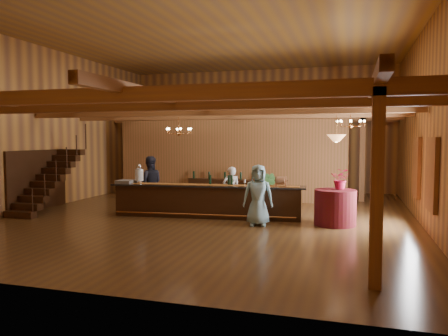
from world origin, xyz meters
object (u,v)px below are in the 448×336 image
(backbar_shelf, at_px, (225,190))
(floor_plant, at_px, (267,190))
(beverage_dispenser, at_px, (139,174))
(bartender, at_px, (231,190))
(staff_second, at_px, (150,183))
(chandelier_right, at_px, (351,123))
(tasting_bar, at_px, (207,201))
(chandelier_left, at_px, (179,131))
(guest, at_px, (258,195))
(pendant_lamp, at_px, (336,138))
(raffle_drum, at_px, (281,181))
(round_table, at_px, (335,207))

(backbar_shelf, height_order, floor_plant, floor_plant)
(beverage_dispenser, bearing_deg, bartender, 19.30)
(floor_plant, bearing_deg, bartender, -114.05)
(bartender, distance_m, staff_second, 2.83)
(chandelier_right, bearing_deg, tasting_bar, -169.38)
(tasting_bar, xyz_separation_m, chandelier_left, (-0.88, -0.02, 2.12))
(beverage_dispenser, xyz_separation_m, backbar_shelf, (1.72, 3.69, -0.86))
(staff_second, relative_size, guest, 1.07)
(pendant_lamp, bearing_deg, tasting_bar, 177.87)
(beverage_dispenser, height_order, pendant_lamp, pendant_lamp)
(raffle_drum, bearing_deg, tasting_bar, -175.93)
(raffle_drum, height_order, backbar_shelf, raffle_drum)
(backbar_shelf, distance_m, floor_plant, 2.05)
(chandelier_right, relative_size, guest, 0.48)
(chandelier_left, height_order, staff_second, chandelier_left)
(bartender, bearing_deg, raffle_drum, 139.72)
(pendant_lamp, bearing_deg, beverage_dispenser, -179.90)
(backbar_shelf, height_order, guest, guest)
(tasting_bar, relative_size, chandelier_left, 7.46)
(backbar_shelf, relative_size, floor_plant, 2.47)
(chandelier_right, distance_m, staff_second, 6.71)
(chandelier_left, xyz_separation_m, staff_second, (-1.39, 0.81, -1.73))
(chandelier_right, xyz_separation_m, floor_plant, (-2.80, 1.81, -2.24))
(beverage_dispenser, distance_m, raffle_drum, 4.42)
(raffle_drum, xyz_separation_m, chandelier_left, (-3.11, -0.18, 1.46))
(raffle_drum, relative_size, backbar_shelf, 0.12)
(chandelier_left, bearing_deg, floor_plant, 49.50)
(round_table, height_order, guest, guest)
(beverage_dispenser, distance_m, chandelier_right, 6.58)
(beverage_dispenser, bearing_deg, chandelier_left, 5.67)
(raffle_drum, distance_m, guest, 1.12)
(round_table, height_order, floor_plant, floor_plant)
(bartender, bearing_deg, guest, 107.55)
(beverage_dispenser, height_order, bartender, beverage_dispenser)
(floor_plant, bearing_deg, backbar_shelf, 152.12)
(bartender, bearing_deg, beverage_dispenser, 0.05)
(raffle_drum, relative_size, floor_plant, 0.29)
(raffle_drum, xyz_separation_m, staff_second, (-4.51, 0.63, -0.27))
(tasting_bar, relative_size, guest, 3.55)
(floor_plant, bearing_deg, tasting_bar, -117.47)
(tasting_bar, relative_size, bartender, 3.97)
(beverage_dispenser, distance_m, pendant_lamp, 6.06)
(bartender, xyz_separation_m, floor_plant, (0.80, 1.78, -0.16))
(beverage_dispenser, bearing_deg, raffle_drum, 4.02)
(beverage_dispenser, height_order, round_table, beverage_dispenser)
(tasting_bar, height_order, chandelier_right, chandelier_right)
(tasting_bar, relative_size, chandelier_right, 7.46)
(tasting_bar, bearing_deg, backbar_shelf, 92.14)
(bartender, relative_size, staff_second, 0.84)
(staff_second, bearing_deg, chandelier_left, 122.77)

